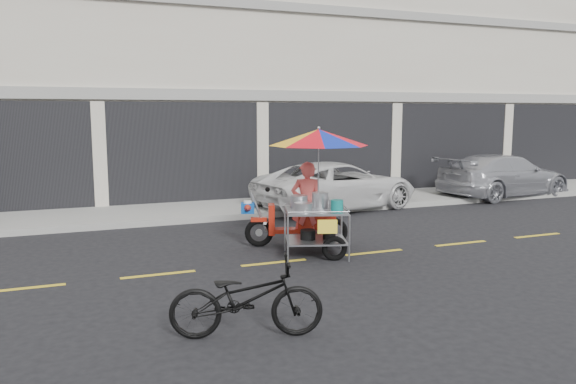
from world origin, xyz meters
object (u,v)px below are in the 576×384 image
object	(u,v)px
food_vendor_rig	(313,173)
near_bicycle	(246,298)
silver_pickup	(504,176)
white_pickup	(337,186)

from	to	relation	value
food_vendor_rig	near_bicycle	bearing A→B (deg)	-106.56
silver_pickup	food_vendor_rig	distance (m)	9.40
near_bicycle	food_vendor_rig	distance (m)	4.32
near_bicycle	food_vendor_rig	xyz separation A→B (m)	(2.37, 3.46, 1.02)
silver_pickup	food_vendor_rig	bearing A→B (deg)	109.48
white_pickup	near_bicycle	size ratio (longest dim) A/B	2.61
near_bicycle	silver_pickup	bearing A→B (deg)	-38.12
silver_pickup	near_bicycle	distance (m)	13.19
white_pickup	near_bicycle	distance (m)	8.98
white_pickup	near_bicycle	world-z (taller)	white_pickup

